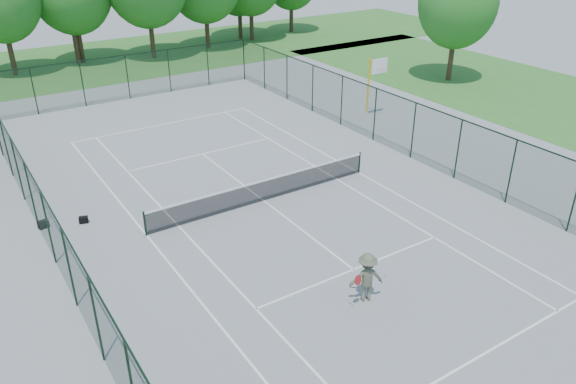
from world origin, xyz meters
name	(u,v)px	position (x,y,z in m)	size (l,w,h in m)	color
ground	(264,201)	(0.00, 0.00, 0.00)	(140.00, 140.00, 0.00)	gray
grass_far	(83,62)	(0.00, 30.00, 0.01)	(80.00, 16.00, 0.01)	#3C782C
grass_side	(525,93)	(24.00, 4.00, 0.01)	(14.00, 40.00, 0.01)	#3C782C
court_lines	(264,201)	(0.00, 0.00, 0.00)	(11.05, 23.85, 0.01)	white
tennis_net	(264,189)	(0.00, 0.00, 0.58)	(11.08, 0.08, 1.10)	black
fence_enclosure	(263,169)	(0.00, 0.00, 1.56)	(18.05, 36.05, 3.02)	#1C3922
basketball_goal	(374,75)	(11.78, 6.37, 2.57)	(1.20, 1.43, 3.65)	yellow
tree_side	(458,2)	(21.97, 9.35, 5.69)	(5.70, 5.70, 9.02)	#463121
sports_bag_a	(43,224)	(-8.82, 2.90, 0.17)	(0.41, 0.25, 0.33)	black
sports_bag_b	(84,220)	(-7.33, 2.41, 0.14)	(0.36, 0.22, 0.28)	black
tennis_player	(367,277)	(-0.76, -7.95, 0.88)	(2.15, 1.03, 1.77)	#535941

